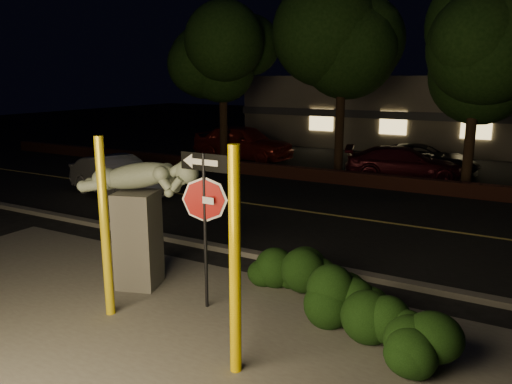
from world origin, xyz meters
TOP-DOWN VIEW (x-y plane):
  - ground at (0.00, 10.00)m, footprint 90.00×90.00m
  - patio at (0.00, -1.00)m, footprint 14.00×6.00m
  - road at (0.00, 7.00)m, footprint 80.00×8.00m
  - lane_marking at (0.00, 7.00)m, footprint 80.00×0.12m
  - curb at (0.00, 2.90)m, footprint 80.00×0.25m
  - brick_wall at (0.00, 11.30)m, footprint 40.00×0.35m
  - parking_lot at (0.00, 17.00)m, footprint 40.00×12.00m
  - building at (0.00, 24.99)m, footprint 22.00×10.20m
  - tree_far_a at (-8.00, 13.00)m, footprint 4.60×4.60m
  - tree_far_b at (-2.50, 13.20)m, footprint 5.20×5.20m
  - tree_far_c at (2.50, 12.80)m, footprint 4.80×4.80m
  - yellow_pole_left at (-1.48, -0.70)m, footprint 0.15×0.15m
  - yellow_pole_right at (1.25, -1.09)m, footprint 0.16×0.16m
  - signpost at (-0.21, 0.32)m, footprint 0.92×0.07m
  - sculpture at (-1.81, 0.47)m, footprint 2.30×1.27m
  - hedge_center at (0.68, 1.65)m, footprint 2.00×1.31m
  - hedge_right at (2.29, 0.84)m, footprint 1.80×0.97m
  - hedge_far_right at (3.51, 0.20)m, footprint 1.42×0.98m
  - silver_sedan at (-7.61, 5.79)m, footprint 4.30×2.34m
  - parked_car_red at (-7.80, 14.39)m, footprint 5.13×2.32m
  - parked_car_darkred at (0.17, 13.19)m, footprint 4.83×2.99m
  - parked_car_dark at (0.56, 14.75)m, footprint 4.73×2.71m

SIDE VIEW (x-z plane):
  - ground at x=0.00m, z-range 0.00..0.00m
  - road at x=0.00m, z-range 0.00..0.01m
  - parking_lot at x=0.00m, z-range 0.00..0.01m
  - patio at x=0.00m, z-range 0.00..0.02m
  - lane_marking at x=0.00m, z-range 0.02..0.02m
  - curb at x=0.00m, z-range 0.00..0.12m
  - brick_wall at x=0.00m, z-range 0.00..0.50m
  - hedge_far_right at x=3.51m, z-range 0.00..0.93m
  - hedge_center at x=0.68m, z-range 0.00..0.96m
  - hedge_right at x=2.29m, z-range 0.00..1.18m
  - parked_car_dark at x=0.56m, z-range 0.00..1.24m
  - parked_car_darkred at x=0.17m, z-range 0.00..1.30m
  - silver_sedan at x=-7.61m, z-range 0.00..1.34m
  - parked_car_red at x=-7.80m, z-range 0.00..1.71m
  - yellow_pole_left at x=-1.48m, z-range 0.00..3.04m
  - sculpture at x=-1.81m, z-range 0.29..2.78m
  - yellow_pole_right at x=1.25m, z-range 0.00..3.13m
  - signpost at x=-0.21m, z-range 0.58..3.30m
  - building at x=0.00m, z-range 0.00..4.00m
  - tree_far_a at x=-8.00m, z-range 1.63..9.06m
  - tree_far_c at x=2.50m, z-range 1.74..9.58m
  - tree_far_b at x=-2.50m, z-range 1.85..10.26m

